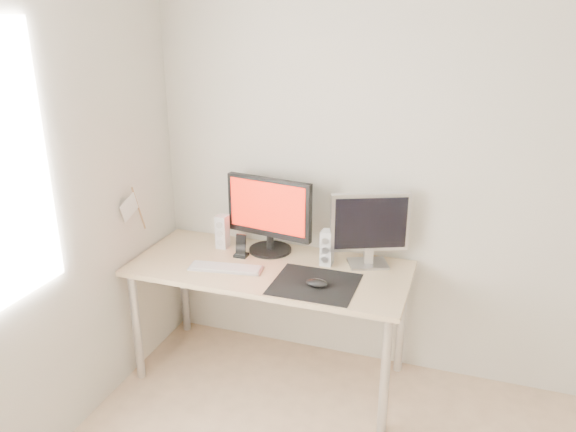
# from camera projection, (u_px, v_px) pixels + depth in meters

# --- Properties ---
(wall_back) EXTENTS (3.50, 0.00, 3.50)m
(wall_back) POSITION_uv_depth(u_px,v_px,m) (449.00, 177.00, 3.10)
(wall_back) COLOR silver
(wall_back) RESTS_ON ground
(mousepad) EXTENTS (0.45, 0.40, 0.00)m
(mousepad) POSITION_uv_depth(u_px,v_px,m) (315.00, 284.00, 3.02)
(mousepad) COLOR black
(mousepad) RESTS_ON desk
(mouse) EXTENTS (0.12, 0.07, 0.04)m
(mouse) POSITION_uv_depth(u_px,v_px,m) (317.00, 283.00, 2.98)
(mouse) COLOR black
(mouse) RESTS_ON mousepad
(desk) EXTENTS (1.60, 0.70, 0.73)m
(desk) POSITION_uv_depth(u_px,v_px,m) (270.00, 278.00, 3.26)
(desk) COLOR #D1B587
(desk) RESTS_ON ground
(main_monitor) EXTENTS (0.55, 0.30, 0.47)m
(main_monitor) POSITION_uv_depth(u_px,v_px,m) (269.00, 212.00, 3.35)
(main_monitor) COLOR black
(main_monitor) RESTS_ON desk
(second_monitor) EXTENTS (0.43, 0.24, 0.43)m
(second_monitor) POSITION_uv_depth(u_px,v_px,m) (370.00, 226.00, 3.17)
(second_monitor) COLOR #ADAEB0
(second_monitor) RESTS_ON desk
(speaker_left) EXTENTS (0.07, 0.08, 0.21)m
(speaker_left) POSITION_uv_depth(u_px,v_px,m) (222.00, 232.00, 3.46)
(speaker_left) COLOR white
(speaker_left) RESTS_ON desk
(speaker_right) EXTENTS (0.07, 0.08, 0.21)m
(speaker_right) POSITION_uv_depth(u_px,v_px,m) (327.00, 248.00, 3.22)
(speaker_right) COLOR silver
(speaker_right) RESTS_ON desk
(keyboard) EXTENTS (0.43, 0.18, 0.02)m
(keyboard) POSITION_uv_depth(u_px,v_px,m) (226.00, 268.00, 3.20)
(keyboard) COLOR silver
(keyboard) RESTS_ON desk
(phone_dock) EXTENTS (0.08, 0.07, 0.14)m
(phone_dock) POSITION_uv_depth(u_px,v_px,m) (241.00, 250.00, 3.35)
(phone_dock) COLOR black
(phone_dock) RESTS_ON desk
(pennant) EXTENTS (0.01, 0.23, 0.29)m
(pennant) POSITION_uv_depth(u_px,v_px,m) (132.00, 207.00, 3.24)
(pennant) COLOR #A57F54
(pennant) RESTS_ON wall_left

